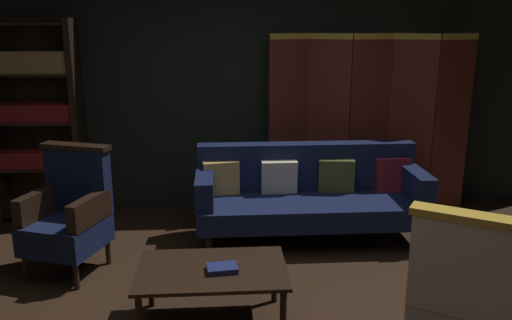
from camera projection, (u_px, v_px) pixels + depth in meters
The scene contains 8 objects.
back_wall at pixel (245, 80), 5.62m from camera, with size 7.20×0.10×2.80m, color black.
folding_screen at pixel (369, 123), 5.48m from camera, with size 2.12×0.43×1.90m.
bookshelf at pixel (36, 116), 5.31m from camera, with size 0.90×0.32×2.05m.
velvet_couch at pixel (309, 192), 4.94m from camera, with size 2.12×0.78×0.88m.
coffee_table at pixel (212, 275), 3.49m from camera, with size 1.00×0.64×0.42m.
armchair_gilt_accent at pixel (463, 294), 3.02m from camera, with size 0.80×0.80×1.04m.
armchair_wing_left at pixel (69, 214), 4.27m from camera, with size 0.74×0.74×1.04m.
book_navy_cloth at pixel (222, 268), 3.44m from camera, with size 0.20×0.14×0.04m, color navy.
Camera 1 is at (-0.28, -3.19, 2.01)m, focal length 36.60 mm.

